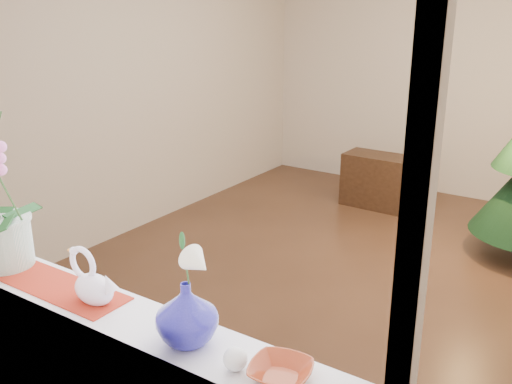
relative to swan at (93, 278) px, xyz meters
The scene contains 13 objects.
ground 2.59m from the swan, 86.81° to the left, with size 5.00×5.00×0.00m, color #3C2518.
wall_back 4.88m from the swan, 88.45° to the left, with size 4.50×0.10×2.70m, color beige.
wall_front 0.38m from the swan, 44.09° to the right, with size 4.50×0.10×2.70m, color beige.
wall_left 3.20m from the swan, 131.76° to the left, with size 0.10×5.00×2.70m, color beige.
windowsill 0.18m from the swan, ahead, with size 2.20×0.26×0.04m, color white.
window_frame 0.70m from the swan, 36.57° to the right, with size 2.22×0.06×1.60m, color white, non-canonical shape.
runner 0.27m from the swan, behind, with size 0.70×0.20×0.01m, color maroon.
swan is the anchor object (origin of this frame).
blue_vase 0.46m from the swan, ahead, with size 0.24×0.24×0.25m, color navy.
lily 0.52m from the swan, ahead, with size 0.14×0.08×0.19m, color white, non-canonical shape.
paperweight 0.69m from the swan, ahead, with size 0.08×0.08×0.08m, color white.
amber_dish 0.82m from the swan, ahead, with size 0.16×0.16×0.04m, color #98361A.
side_table 4.16m from the swan, 96.60° to the left, with size 0.72×0.36×0.54m, color black.
Camera 1 is at (1.43, -3.62, 1.99)m, focal length 40.00 mm.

